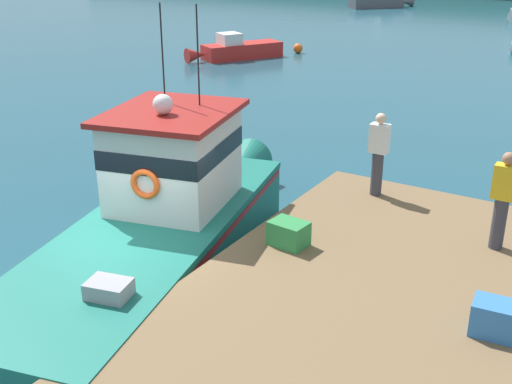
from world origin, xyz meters
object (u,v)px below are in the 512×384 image
object	(u,v)px
crate_single_by_cleat	(496,319)
deckhand_by_the_boat	(503,199)
moored_boat_off_the_point	(236,50)
deckhand_further_back	(378,153)
crate_stack_near_edge	(289,233)
mooring_buoy_channel_marker	(298,48)
moored_boat_outer_mooring	(381,1)
main_fishing_boat	(161,225)

from	to	relation	value
crate_single_by_cleat	deckhand_by_the_boat	world-z (taller)	deckhand_by_the_boat
moored_boat_off_the_point	deckhand_further_back	bearing A→B (deg)	-49.36
crate_stack_near_edge	mooring_buoy_channel_marker	xyz separation A→B (m)	(-11.50, 21.95, -1.15)
moored_boat_outer_mooring	deckhand_further_back	bearing A→B (deg)	-68.90
main_fishing_boat	moored_boat_off_the_point	size ratio (longest dim) A/B	2.02
crate_single_by_cleat	moored_boat_off_the_point	world-z (taller)	crate_single_by_cleat
deckhand_further_back	moored_boat_off_the_point	xyz separation A→B (m)	(-13.82, 16.11, -1.61)
crate_single_by_cleat	moored_boat_outer_mooring	size ratio (longest dim) A/B	0.12
deckhand_by_the_boat	mooring_buoy_channel_marker	size ratio (longest dim) A/B	3.24
deckhand_by_the_boat	mooring_buoy_channel_marker	bearing A→B (deg)	125.41
deckhand_by_the_boat	moored_boat_outer_mooring	xyz separation A→B (m)	(-18.80, 43.30, -1.56)
main_fishing_boat	moored_boat_outer_mooring	bearing A→B (deg)	106.47
main_fishing_boat	moored_boat_outer_mooring	xyz separation A→B (m)	(-13.36, 45.17, -0.51)
moored_boat_outer_mooring	moored_boat_off_the_point	bearing A→B (deg)	-84.62
crate_single_by_cleat	crate_stack_near_edge	bearing A→B (deg)	166.64
crate_single_by_cleat	crate_stack_near_edge	xyz separation A→B (m)	(-3.45, 0.82, -0.02)
deckhand_by_the_boat	mooring_buoy_channel_marker	world-z (taller)	deckhand_by_the_boat
deckhand_further_back	moored_boat_off_the_point	distance (m)	21.29
crate_stack_near_edge	moored_boat_outer_mooring	bearing A→B (deg)	109.45
deckhand_by_the_boat	mooring_buoy_channel_marker	distance (m)	24.93
crate_single_by_cleat	deckhand_by_the_boat	distance (m)	2.63
deckhand_further_back	mooring_buoy_channel_marker	world-z (taller)	deckhand_further_back
main_fishing_boat	mooring_buoy_channel_marker	world-z (taller)	main_fishing_boat
crate_single_by_cleat	deckhand_by_the_boat	size ratio (longest dim) A/B	0.37
crate_stack_near_edge	deckhand_further_back	distance (m)	2.90
mooring_buoy_channel_marker	deckhand_further_back	bearing A→B (deg)	-58.15
crate_single_by_cleat	crate_stack_near_edge	size ratio (longest dim) A/B	1.00
deckhand_further_back	mooring_buoy_channel_marker	xyz separation A→B (m)	(-11.89, 19.14, -1.81)
crate_stack_near_edge	moored_boat_off_the_point	xyz separation A→B (m)	(-13.43, 18.91, -0.96)
moored_boat_outer_mooring	mooring_buoy_channel_marker	distance (m)	23.45
main_fishing_boat	moored_boat_off_the_point	xyz separation A→B (m)	(-10.90, 19.10, -0.56)
main_fishing_boat	moored_boat_outer_mooring	size ratio (longest dim) A/B	1.96
main_fishing_boat	deckhand_by_the_boat	world-z (taller)	main_fishing_boat
crate_single_by_cleat	mooring_buoy_channel_marker	world-z (taller)	crate_single_by_cleat
deckhand_by_the_boat	crate_single_by_cleat	bearing A→B (deg)	-77.91
crate_stack_near_edge	crate_single_by_cleat	bearing A→B (deg)	-13.36
crate_stack_near_edge	deckhand_further_back	xyz separation A→B (m)	(0.39, 2.80, 0.65)
crate_stack_near_edge	deckhand_by_the_boat	xyz separation A→B (m)	(2.91, 1.68, 0.65)
crate_stack_near_edge	deckhand_by_the_boat	world-z (taller)	deckhand_by_the_boat
moored_boat_outer_mooring	main_fishing_boat	bearing A→B (deg)	-73.53
crate_single_by_cleat	crate_stack_near_edge	world-z (taller)	crate_single_by_cleat
crate_single_by_cleat	mooring_buoy_channel_marker	distance (m)	27.26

